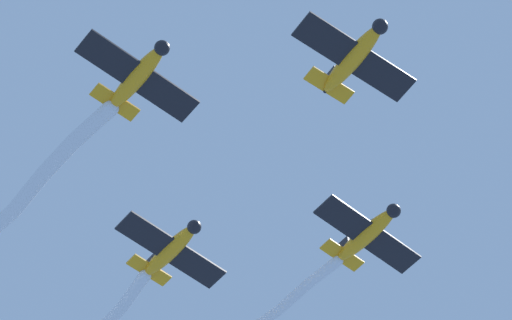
{
  "coord_description": "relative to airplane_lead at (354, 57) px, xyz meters",
  "views": [
    {
      "loc": [
        -4.03,
        -35.74,
        5.62
      ],
      "look_at": [
        -0.63,
        0.61,
        59.28
      ],
      "focal_mm": 77.83,
      "sensor_mm": 36.0,
      "label": 1
    }
  ],
  "objects": [
    {
      "name": "airplane_right_wing",
      "position": [
        -11.87,
        2.5,
        0.3
      ],
      "size": [
        7.14,
        5.9,
        1.88
      ],
      "rotation": [
        0.0,
        0.0,
        5.3
      ],
      "color": "orange"
    },
    {
      "name": "airplane_lead",
      "position": [
        0.0,
        0.0,
        0.0
      ],
      "size": [
        7.3,
        5.73,
        1.88
      ],
      "rotation": [
        0.0,
        0.0,
        5.23
      ],
      "color": "orange"
    },
    {
      "name": "airplane_slot",
      "position": [
        -9.37,
        14.37,
        -0.2
      ],
      "size": [
        7.07,
        5.95,
        1.88
      ],
      "rotation": [
        0.0,
        0.0,
        5.32
      ],
      "color": "orange"
    },
    {
      "name": "airplane_left_wing",
      "position": [
        2.5,
        11.88,
        -0.4
      ],
      "size": [
        7.09,
        5.94,
        1.88
      ],
      "rotation": [
        0.0,
        0.0,
        5.32
      ],
      "color": "orange"
    }
  ]
}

